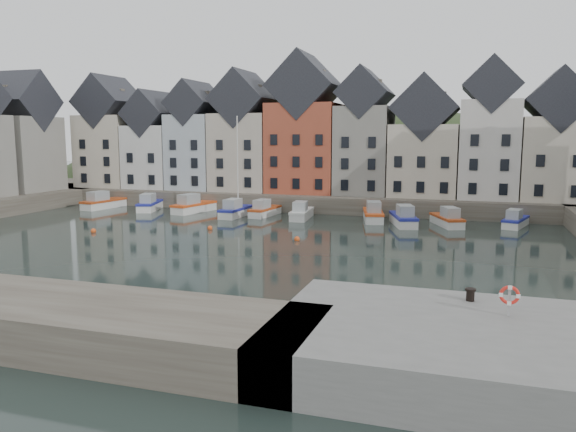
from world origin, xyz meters
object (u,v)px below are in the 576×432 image
at_px(boat_a, 103,203).
at_px(mooring_bollard, 470,294).
at_px(boat_d, 235,210).
at_px(life_ring_post, 509,296).

distance_m(boat_a, mooring_bollard, 57.09).
xyz_separation_m(boat_d, mooring_bollard, (25.76, -33.50, 1.55)).
bearing_deg(life_ring_post, mooring_bollard, 129.33).
distance_m(mooring_bollard, life_ring_post, 2.41).
height_order(boat_a, life_ring_post, life_ring_post).
bearing_deg(boat_d, boat_a, 176.27).
relative_size(boat_d, mooring_bollard, 20.92).
bearing_deg(boat_d, mooring_bollard, -51.29).
relative_size(boat_a, boat_d, 0.57).
xyz_separation_m(boat_a, mooring_bollard, (44.96, -35.14, 1.57)).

